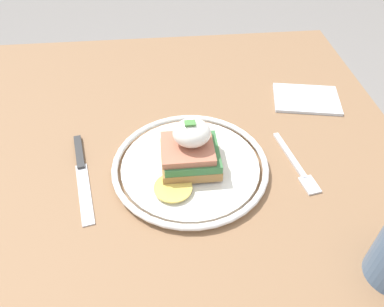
{
  "coord_description": "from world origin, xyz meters",
  "views": [
    {
      "loc": [
        0.0,
        0.43,
        1.19
      ],
      "look_at": [
        -0.04,
        0.01,
        0.78
      ],
      "focal_mm": 35.0,
      "sensor_mm": 36.0,
      "label": 1
    }
  ],
  "objects": [
    {
      "name": "fork",
      "position": [
        -0.21,
        0.02,
        0.75
      ],
      "size": [
        0.04,
        0.15,
        0.0
      ],
      "color": "silver",
      "rests_on": "dining_table"
    },
    {
      "name": "knife",
      "position": [
        0.14,
        -0.0,
        0.75
      ],
      "size": [
        0.05,
        0.19,
        0.01
      ],
      "color": "#2D2D2D",
      "rests_on": "dining_table"
    },
    {
      "name": "sandwich",
      "position": [
        -0.04,
        0.02,
        0.79
      ],
      "size": [
        0.1,
        0.12,
        0.08
      ],
      "color": "#9E703D",
      "rests_on": "plate"
    },
    {
      "name": "napkin",
      "position": [
        -0.29,
        -0.15,
        0.75
      ],
      "size": [
        0.14,
        0.12,
        0.01
      ],
      "primitive_type": "cube",
      "rotation": [
        0.0,
        0.0,
        -0.2
      ],
      "color": "silver",
      "rests_on": "dining_table"
    },
    {
      "name": "plate",
      "position": [
        -0.04,
        0.01,
        0.75
      ],
      "size": [
        0.25,
        0.25,
        0.02
      ],
      "color": "silver",
      "rests_on": "dining_table"
    },
    {
      "name": "dining_table",
      "position": [
        0.0,
        0.0,
        0.62
      ],
      "size": [
        0.84,
        0.89,
        0.75
      ],
      "color": "#846042",
      "rests_on": "ground_plane"
    }
  ]
}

